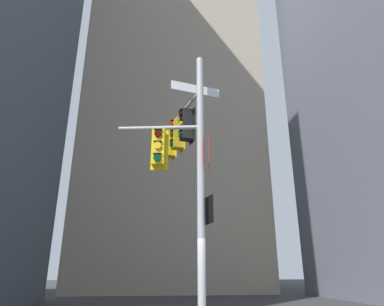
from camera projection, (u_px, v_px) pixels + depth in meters
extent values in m
cube|color=tan|center=(170.00, 124.00, 37.46)|extent=(16.26, 16.26, 34.46)
cylinder|color=#B2B2B5|center=(201.00, 185.00, 8.80)|extent=(0.20, 0.20, 7.76)
cylinder|color=#B2B2B5|center=(181.00, 114.00, 11.08)|extent=(0.91, 3.04, 0.11)
cylinder|color=#B2B2B5|center=(159.00, 128.00, 9.40)|extent=(2.29, 0.50, 0.11)
cube|color=black|center=(192.00, 126.00, 10.54)|extent=(0.15, 0.47, 1.14)
cube|color=black|center=(186.00, 125.00, 10.47)|extent=(0.42, 0.42, 1.00)
cylinder|color=#360605|center=(181.00, 114.00, 10.52)|extent=(0.11, 0.21, 0.20)
cube|color=black|center=(180.00, 110.00, 10.56)|extent=(0.13, 0.23, 0.02)
cylinder|color=yellow|center=(180.00, 124.00, 10.40)|extent=(0.11, 0.21, 0.20)
cube|color=black|center=(180.00, 120.00, 10.44)|extent=(0.13, 0.23, 0.02)
cylinder|color=#06311C|center=(180.00, 134.00, 10.29)|extent=(0.11, 0.21, 0.20)
cube|color=black|center=(180.00, 131.00, 10.33)|extent=(0.13, 0.23, 0.02)
cube|color=gold|center=(183.00, 136.00, 11.29)|extent=(0.15, 0.47, 1.14)
cube|color=gold|center=(177.00, 135.00, 11.23)|extent=(0.42, 0.42, 1.00)
cylinder|color=red|center=(172.00, 124.00, 11.27)|extent=(0.11, 0.21, 0.20)
cube|color=black|center=(172.00, 121.00, 11.31)|extent=(0.13, 0.23, 0.02)
cylinder|color=#3C2C06|center=(172.00, 134.00, 11.16)|extent=(0.11, 0.21, 0.20)
cube|color=black|center=(172.00, 131.00, 11.19)|extent=(0.13, 0.23, 0.02)
cylinder|color=#06311C|center=(171.00, 144.00, 11.04)|extent=(0.11, 0.21, 0.20)
cube|color=black|center=(171.00, 140.00, 11.08)|extent=(0.13, 0.23, 0.02)
cube|color=yellow|center=(174.00, 144.00, 12.04)|extent=(0.15, 0.47, 1.14)
cube|color=yellow|center=(169.00, 143.00, 11.98)|extent=(0.42, 0.42, 1.00)
cylinder|color=#360605|center=(164.00, 133.00, 12.02)|extent=(0.11, 0.21, 0.20)
cube|color=black|center=(164.00, 130.00, 12.06)|extent=(0.13, 0.23, 0.02)
cylinder|color=#3C2C06|center=(164.00, 142.00, 11.91)|extent=(0.11, 0.21, 0.20)
cube|color=black|center=(164.00, 139.00, 11.94)|extent=(0.13, 0.23, 0.02)
cylinder|color=#19C672|center=(164.00, 152.00, 11.79)|extent=(0.11, 0.21, 0.20)
cube|color=black|center=(164.00, 148.00, 11.83)|extent=(0.13, 0.23, 0.02)
cube|color=yellow|center=(160.00, 150.00, 9.39)|extent=(0.48, 0.11, 1.14)
cube|color=yellow|center=(159.00, 148.00, 9.21)|extent=(0.39, 0.39, 1.00)
cylinder|color=#360605|center=(158.00, 133.00, 9.13)|extent=(0.21, 0.09, 0.20)
cube|color=black|center=(158.00, 129.00, 9.17)|extent=(0.23, 0.11, 0.02)
cylinder|color=yellow|center=(158.00, 145.00, 9.02)|extent=(0.21, 0.09, 0.20)
cube|color=black|center=(158.00, 141.00, 9.05)|extent=(0.23, 0.11, 0.02)
cylinder|color=#06311C|center=(157.00, 158.00, 8.90)|extent=(0.21, 0.09, 0.20)
cube|color=black|center=(157.00, 153.00, 8.94)|extent=(0.23, 0.11, 0.02)
cube|color=white|center=(196.00, 89.00, 10.12)|extent=(1.51, 0.39, 0.28)
cube|color=#19479E|center=(196.00, 89.00, 10.12)|extent=(1.47, 0.37, 0.24)
cube|color=red|center=(209.00, 153.00, 9.09)|extent=(0.13, 0.63, 0.80)
cube|color=white|center=(209.00, 153.00, 9.09)|extent=(0.12, 0.59, 0.76)
cube|color=black|center=(209.00, 210.00, 8.65)|extent=(0.12, 0.59, 0.72)
cube|color=white|center=(209.00, 210.00, 8.65)|extent=(0.11, 0.55, 0.68)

